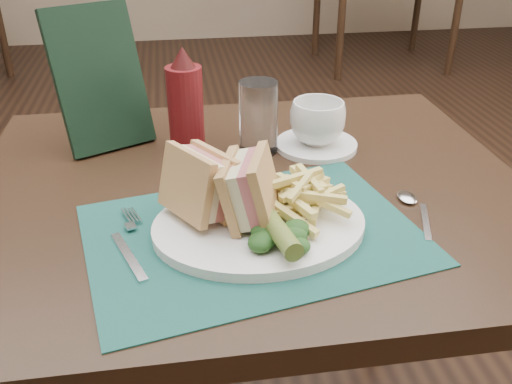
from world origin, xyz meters
TOP-DOWN VIEW (x-y plane):
  - floor at (0.00, 0.00)m, footprint 7.00×7.00m
  - wall_back at (0.00, 3.50)m, footprint 6.00×0.00m
  - table_main at (0.00, -0.50)m, footprint 0.90×0.75m
  - table_bg_right at (1.37, 2.58)m, footprint 0.90×0.75m
  - placemat at (-0.02, -0.65)m, footprint 0.51×0.41m
  - plate at (-0.01, -0.64)m, footprint 0.31×0.26m
  - sandwich_half_a at (-0.11, -0.62)m, footprint 0.12×0.13m
  - sandwich_half_b at (-0.04, -0.63)m, footprint 0.10×0.12m
  - kale_garnish at (0.00, -0.71)m, footprint 0.11×0.08m
  - pickle_spear at (0.01, -0.70)m, footprint 0.05×0.12m
  - fries_pile at (0.06, -0.63)m, footprint 0.18×0.20m
  - fork at (-0.19, -0.65)m, footprint 0.09×0.17m
  - spoon at (0.23, -0.63)m, footprint 0.08×0.15m
  - saucer at (0.14, -0.38)m, footprint 0.18×0.18m
  - coffee_cup at (0.14, -0.38)m, footprint 0.14×0.14m
  - drinking_glass at (0.03, -0.38)m, footprint 0.09×0.09m
  - ketchup_bottle at (-0.09, -0.34)m, footprint 0.08×0.08m
  - check_presenter at (-0.24, -0.30)m, footprint 0.18×0.15m

SIDE VIEW (x-z plane):
  - floor at x=0.00m, z-range 0.00..0.00m
  - wall_back at x=0.00m, z-range -3.00..3.00m
  - table_main at x=0.00m, z-range 0.00..0.75m
  - table_bg_right at x=1.37m, z-range 0.00..0.75m
  - placemat at x=-0.02m, z-range 0.75..0.75m
  - spoon at x=0.23m, z-range 0.75..0.76m
  - saucer at x=0.14m, z-range 0.75..0.76m
  - fork at x=-0.19m, z-range 0.75..0.76m
  - plate at x=-0.01m, z-range 0.75..0.77m
  - kale_garnish at x=0.00m, z-range 0.77..0.79m
  - pickle_spear at x=0.01m, z-range 0.77..0.80m
  - fries_pile at x=0.06m, z-range 0.77..0.83m
  - coffee_cup at x=0.14m, z-range 0.76..0.84m
  - drinking_glass at x=0.03m, z-range 0.75..0.88m
  - sandwich_half_b at x=-0.04m, z-range 0.77..0.87m
  - sandwich_half_a at x=-0.11m, z-range 0.77..0.87m
  - ketchup_bottle at x=-0.09m, z-range 0.75..0.94m
  - check_presenter at x=-0.24m, z-range 0.75..1.00m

